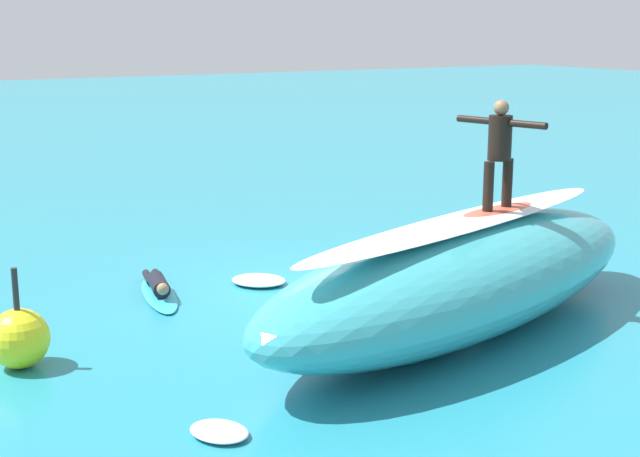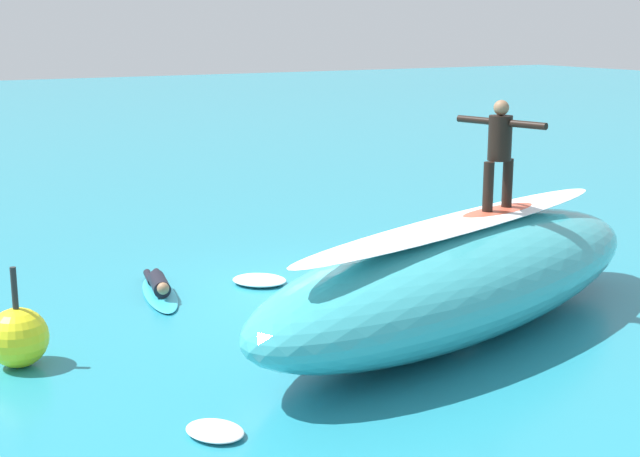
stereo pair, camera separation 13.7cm
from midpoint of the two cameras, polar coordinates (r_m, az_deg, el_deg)
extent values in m
plane|color=teal|center=(14.75, -0.03, -4.03)|extent=(120.00, 120.00, 0.00)
ellipsoid|color=teal|center=(12.95, 8.67, -3.04)|extent=(8.54, 4.87, 1.54)
ellipsoid|color=white|center=(12.76, 8.79, 0.45)|extent=(6.88, 2.94, 0.08)
ellipsoid|color=#E0563D|center=(13.44, 10.75, 1.04)|extent=(2.06, 1.02, 0.10)
cylinder|color=black|center=(13.17, 10.23, 2.61)|extent=(0.15, 0.15, 0.71)
cylinder|color=black|center=(13.56, 11.39, 2.85)|extent=(0.15, 0.15, 0.71)
cylinder|color=black|center=(13.26, 10.94, 5.61)|extent=(0.41, 0.41, 0.64)
sphere|color=#936B4C|center=(13.22, 11.02, 7.46)|extent=(0.22, 0.22, 0.22)
cylinder|color=black|center=(12.99, 12.65, 6.38)|extent=(0.24, 0.58, 0.10)
cylinder|color=black|center=(13.50, 9.38, 6.75)|extent=(0.24, 0.58, 0.10)
ellipsoid|color=#33B2D1|center=(14.77, -10.33, -4.09)|extent=(0.93, 2.19, 0.06)
cylinder|color=black|center=(14.73, -10.36, -3.46)|extent=(0.42, 0.80, 0.27)
sphere|color=#936B4C|center=(14.27, -10.11, -3.76)|extent=(0.19, 0.19, 0.19)
cylinder|color=black|center=(15.41, -10.99, -3.05)|extent=(0.25, 0.65, 0.12)
cylinder|color=black|center=(15.42, -10.41, -3.01)|extent=(0.25, 0.65, 0.12)
sphere|color=yellow|center=(12.14, -18.67, -6.56)|extent=(0.77, 0.77, 0.77)
cylinder|color=#262626|center=(11.95, -18.89, -3.61)|extent=(0.08, 0.08, 0.54)
ellipsoid|color=white|center=(15.23, -4.13, -3.26)|extent=(1.16, 1.18, 0.13)
ellipsoid|color=white|center=(9.89, -6.75, -12.53)|extent=(0.75, 0.84, 0.10)
ellipsoid|color=white|center=(12.70, 8.05, -6.58)|extent=(1.23, 1.15, 0.17)
camera|label=1|loc=(0.07, -90.29, -0.06)|focal=50.98mm
camera|label=2|loc=(0.07, 89.71, 0.06)|focal=50.98mm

